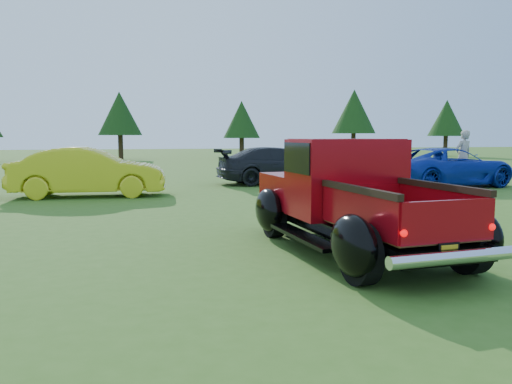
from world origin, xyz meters
TOP-DOWN VIEW (x-y plane):
  - ground at (0.00, 0.00)m, footprint 120.00×120.00m
  - tree_mid_left at (-3.00, 31.00)m, footprint 3.20×3.20m
  - tree_mid_right at (6.00, 30.00)m, footprint 2.82×2.82m
  - tree_east at (15.00, 29.50)m, footprint 3.46×3.46m
  - tree_far_east at (24.00, 30.50)m, footprint 3.07×3.07m
  - pickup_truck at (1.36, -0.29)m, footprint 2.51×4.79m
  - show_car_yellow at (-3.19, 7.69)m, footprint 4.43×1.77m
  - show_car_grey at (3.30, 10.19)m, footprint 4.74×2.13m
  - show_car_blue at (8.60, 7.65)m, footprint 5.25×3.15m
  - spectator at (10.25, 9.08)m, footprint 0.79×0.59m

SIDE VIEW (x-z plane):
  - ground at x=0.00m, z-range 0.00..0.00m
  - show_car_grey at x=3.30m, z-range 0.00..1.35m
  - show_car_blue at x=8.60m, z-range 0.00..1.37m
  - show_car_yellow at x=-3.19m, z-range 0.00..1.43m
  - pickup_truck at x=1.36m, z-range -0.04..1.68m
  - spectator at x=10.25m, z-range 0.00..1.98m
  - tree_mid_right at x=6.00m, z-range 0.77..5.17m
  - tree_far_east at x=24.00m, z-range 0.85..5.65m
  - tree_mid_left at x=-3.00m, z-range 0.88..5.88m
  - tree_east at x=15.00m, z-range 0.96..6.36m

